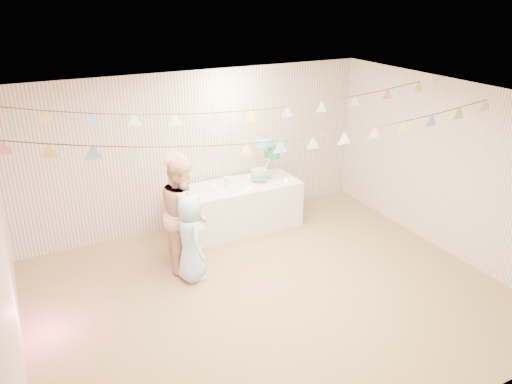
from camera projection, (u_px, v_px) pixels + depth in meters
name	position (u px, v px, depth m)	size (l,w,h in m)	color
floor	(270.00, 295.00, 6.64)	(6.00, 6.00, 0.00)	olive
ceiling	(272.00, 101.00, 5.64)	(6.00, 6.00, 0.00)	white
back_wall	(198.00, 150.00, 8.20)	(6.00, 6.00, 0.00)	silver
front_wall	(417.00, 317.00, 4.08)	(6.00, 6.00, 0.00)	silver
left_wall	(2.00, 262.00, 4.88)	(5.00, 5.00, 0.00)	silver
right_wall	(449.00, 168.00, 7.39)	(5.00, 5.00, 0.00)	silver
table	(237.00, 207.00, 8.33)	(2.07, 0.83, 0.78)	silver
cake_stand	(265.00, 160.00, 8.32)	(0.65, 0.39, 0.73)	silver
cake_bottom	(259.00, 178.00, 8.32)	(0.31, 0.31, 0.15)	#29B1BF
cake_middle	(272.00, 157.00, 8.48)	(0.27, 0.27, 0.22)	#1C8140
cake_top_tier	(263.00, 146.00, 8.17)	(0.25, 0.25, 0.19)	#46B9DD
platter	(207.00, 193.00, 7.92)	(0.37, 0.37, 0.02)	white
posy	(227.00, 182.00, 8.14)	(0.15, 0.15, 0.17)	white
person_adult_a	(180.00, 208.00, 7.15)	(0.62, 0.41, 1.71)	#F3A77F
person_adult_b	(184.00, 213.00, 7.06)	(0.81, 0.63, 1.66)	#E2B68B
person_child	(191.00, 238.00, 6.80)	(0.61, 0.40, 1.25)	#A0CAE3
bunting_back	(232.00, 104.00, 6.64)	(5.60, 1.10, 0.40)	pink
bunting_front	(280.00, 129.00, 5.58)	(5.60, 0.90, 0.36)	#72A5E5
tealight_0	(194.00, 196.00, 7.72)	(0.04, 0.04, 0.03)	#FFD88C
tealight_1	(213.00, 184.00, 8.18)	(0.04, 0.04, 0.03)	#FFD88C
tealight_2	(248.00, 188.00, 8.04)	(0.04, 0.04, 0.03)	#FFD88C
tealight_3	(250.00, 177.00, 8.50)	(0.04, 0.04, 0.03)	#FFD88C
tealight_4	(286.00, 180.00, 8.37)	(0.04, 0.04, 0.03)	#FFD88C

